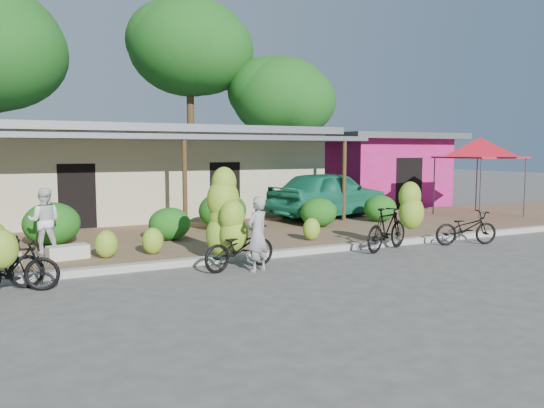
{
  "coord_description": "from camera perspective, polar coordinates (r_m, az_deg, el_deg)",
  "views": [
    {
      "loc": [
        -4.57,
        -8.98,
        2.48
      ],
      "look_at": [
        1.09,
        2.5,
        1.2
      ],
      "focal_mm": 35.0,
      "sensor_mm": 36.0,
      "label": 1
    }
  ],
  "objects": [
    {
      "name": "ground",
      "position": [
        10.37,
        0.73,
        -8.12
      ],
      "size": [
        100.0,
        100.0,
        0.0
      ],
      "primitive_type": "plane",
      "color": "#504D4A",
      "rests_on": "ground"
    },
    {
      "name": "sidewalk",
      "position": [
        14.9,
        -8.04,
        -3.69
      ],
      "size": [
        60.0,
        6.0,
        0.12
      ],
      "primitive_type": "cube",
      "color": "#846547",
      "rests_on": "ground"
    },
    {
      "name": "curb",
      "position": [
        12.13,
        -3.58,
        -5.73
      ],
      "size": [
        60.0,
        0.25,
        0.15
      ],
      "primitive_type": "cube",
      "color": "#A8A399",
      "rests_on": "ground"
    },
    {
      "name": "shop_main",
      "position": [
        20.44,
        -13.32,
        3.44
      ],
      "size": [
        13.0,
        8.5,
        3.35
      ],
      "color": "beige",
      "rests_on": "ground"
    },
    {
      "name": "shop_pink",
      "position": [
        25.03,
        10.83,
        3.76
      ],
      "size": [
        6.0,
        6.0,
        3.25
      ],
      "color": "#C51E87",
      "rests_on": "ground"
    },
    {
      "name": "tree_center_right",
      "position": [
        27.26,
        -9.34,
        16.49
      ],
      "size": [
        5.95,
        5.89,
        9.87
      ],
      "color": "#4A351D",
      "rests_on": "ground"
    },
    {
      "name": "tree_near_right",
      "position": [
        26.55,
        0.51,
        11.64
      ],
      "size": [
        5.02,
        4.88,
        7.08
      ],
      "color": "#4A351D",
      "rests_on": "ground"
    },
    {
      "name": "hedge_1",
      "position": [
        14.42,
        -22.61,
        -1.97
      ],
      "size": [
        1.39,
        1.25,
        1.08
      ],
      "primitive_type": "ellipsoid",
      "color": "#165613",
      "rests_on": "sidewalk"
    },
    {
      "name": "hedge_2",
      "position": [
        14.35,
        -10.95,
        -2.1
      ],
      "size": [
        1.11,
        1.0,
        0.87
      ],
      "primitive_type": "ellipsoid",
      "color": "#165613",
      "rests_on": "sidewalk"
    },
    {
      "name": "hedge_3",
      "position": [
        16.0,
        -5.33,
        -0.74
      ],
      "size": [
        1.46,
        1.31,
        1.14
      ],
      "primitive_type": "ellipsoid",
      "color": "#165613",
      "rests_on": "sidewalk"
    },
    {
      "name": "hedge_4",
      "position": [
        16.59,
        5.03,
        -0.9
      ],
      "size": [
        1.17,
        1.05,
        0.91
      ],
      "primitive_type": "ellipsoid",
      "color": "#165613",
      "rests_on": "sidewalk"
    },
    {
      "name": "hedge_5",
      "position": [
        18.18,
        11.55,
        -0.46
      ],
      "size": [
        1.13,
        1.02,
        0.88
      ],
      "primitive_type": "ellipsoid",
      "color": "#165613",
      "rests_on": "sidewalk"
    },
    {
      "name": "red_canopy",
      "position": [
        20.78,
        21.45,
        5.69
      ],
      "size": [
        3.5,
        3.5,
        2.86
      ],
      "color": "#59595E",
      "rests_on": "sidewalk"
    },
    {
      "name": "bike_left",
      "position": [
        10.26,
        -26.31,
        -5.72
      ],
      "size": [
        1.63,
        1.25,
        1.22
      ],
      "rotation": [
        0.0,
        0.0,
        1.35
      ],
      "color": "black",
      "rests_on": "ground"
    },
    {
      "name": "bike_center",
      "position": [
        11.36,
        -4.45,
        -2.49
      ],
      "size": [
        1.86,
        1.38,
        2.15
      ],
      "rotation": [
        0.0,
        0.0,
        1.82
      ],
      "color": "black",
      "rests_on": "ground"
    },
    {
      "name": "bike_right",
      "position": [
        13.42,
        13.03,
        -1.87
      ],
      "size": [
        1.88,
        1.45,
        1.75
      ],
      "rotation": [
        0.0,
        0.0,
        1.95
      ],
      "color": "black",
      "rests_on": "ground"
    },
    {
      "name": "bike_far_right",
      "position": [
        14.94,
        20.14,
        -2.43
      ],
      "size": [
        1.82,
        1.05,
        0.9
      ],
      "rotation": [
        0.0,
        0.0,
        1.29
      ],
      "color": "black",
      "rests_on": "ground"
    },
    {
      "name": "loose_banana_a",
      "position": [
        12.3,
        -17.39,
        -4.13
      ],
      "size": [
        0.5,
        0.43,
        0.63
      ],
      "primitive_type": "ellipsoid",
      "color": "#7AAE2B",
      "rests_on": "sidewalk"
    },
    {
      "name": "loose_banana_b",
      "position": [
        12.48,
        -12.7,
        -3.89
      ],
      "size": [
        0.49,
        0.42,
        0.62
      ],
      "primitive_type": "ellipsoid",
      "color": "#7AAE2B",
      "rests_on": "sidewalk"
    },
    {
      "name": "loose_banana_c",
      "position": [
        14.09,
        4.27,
        -2.71
      ],
      "size": [
        0.48,
        0.41,
        0.6
      ],
      "primitive_type": "ellipsoid",
      "color": "#7AAE2B",
      "rests_on": "sidewalk"
    },
    {
      "name": "sack_near",
      "position": [
        12.51,
        -21.1,
        -4.85
      ],
      "size": [
        0.9,
        0.54,
        0.3
      ],
      "primitive_type": "cube",
      "rotation": [
        0.0,
        0.0,
        0.17
      ],
      "color": "beige",
      "rests_on": "sidewalk"
    },
    {
      "name": "sack_far",
      "position": [
        12.31,
        -27.22,
        -5.32
      ],
      "size": [
        0.82,
        0.76,
        0.28
      ],
      "primitive_type": "cube",
      "rotation": [
        0.0,
        0.0,
        -0.67
      ],
      "color": "beige",
      "rests_on": "sidewalk"
    },
    {
      "name": "vendor",
      "position": [
        10.91,
        -1.59,
        -3.24
      ],
      "size": [
        0.68,
        0.59,
        1.56
      ],
      "primitive_type": "imported",
      "rotation": [
        0.0,
        0.0,
        3.61
      ],
      "color": "gray",
      "rests_on": "ground"
    },
    {
      "name": "bystander",
      "position": [
        13.25,
        -23.3,
        -1.68
      ],
      "size": [
        0.85,
        0.73,
        1.52
      ],
      "primitive_type": "imported",
      "rotation": [
        0.0,
        0.0,
        2.92
      ],
      "color": "silver",
      "rests_on": "sidewalk"
    },
    {
      "name": "teal_van",
      "position": [
        18.99,
        6.21,
        1.09
      ],
      "size": [
        5.28,
        3.32,
        1.68
      ],
      "primitive_type": "imported",
      "rotation": [
        0.0,
        0.0,
        1.86
      ],
      "color": "#1A7856",
      "rests_on": "sidewalk"
    }
  ]
}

